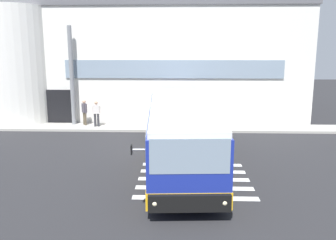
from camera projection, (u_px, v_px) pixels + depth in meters
ground_plane at (152, 150)px, 18.04m from camera, size 80.00×90.00×0.02m
bay_paint_stripes at (194, 179)px, 13.85m from camera, size 4.40×3.96×0.01m
terminal_building at (155, 62)px, 28.63m from camera, size 22.29×13.80×8.20m
boarding_curb at (158, 128)px, 22.73m from camera, size 24.49×2.00×0.15m
entry_support_column at (72, 76)px, 22.87m from camera, size 0.28×0.28×6.44m
bus_main_foreground at (178, 132)px, 16.02m from camera, size 3.32×12.31×2.70m
passenger_near_column at (84, 111)px, 23.06m from camera, size 0.41×0.47×1.68m
passenger_by_doorway at (96, 112)px, 22.63m from camera, size 0.59×0.41×1.68m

